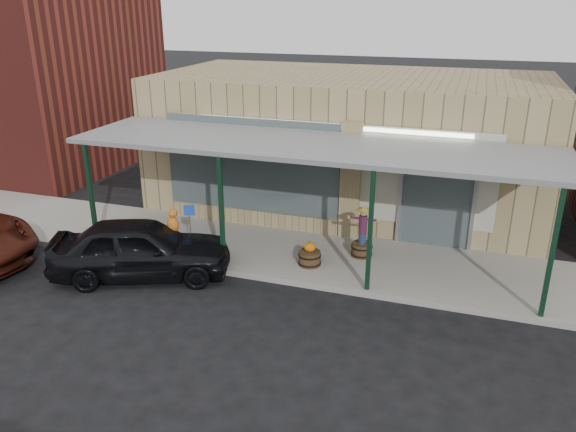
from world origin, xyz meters
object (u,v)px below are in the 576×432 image
(barrel_pumpkin, at_px, (310,256))
(parked_sedan, at_px, (141,248))
(handicap_sign, at_px, (190,223))
(barrel_scarecrow, at_px, (362,239))

(barrel_pumpkin, height_order, parked_sedan, parked_sedan)
(handicap_sign, bearing_deg, parked_sedan, -141.02)
(barrel_pumpkin, bearing_deg, barrel_scarecrow, 39.77)
(barrel_scarecrow, bearing_deg, barrel_pumpkin, -163.60)
(parked_sedan, bearing_deg, barrel_scarecrow, -84.65)
(parked_sedan, bearing_deg, barrel_pumpkin, -89.18)
(barrel_scarecrow, xyz_separation_m, handicap_sign, (-4.26, -1.24, 0.39))
(barrel_pumpkin, distance_m, handicap_sign, 3.21)
(barrel_pumpkin, xyz_separation_m, handicap_sign, (-3.13, -0.29, 0.63))
(barrel_scarecrow, relative_size, barrel_pumpkin, 2.12)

